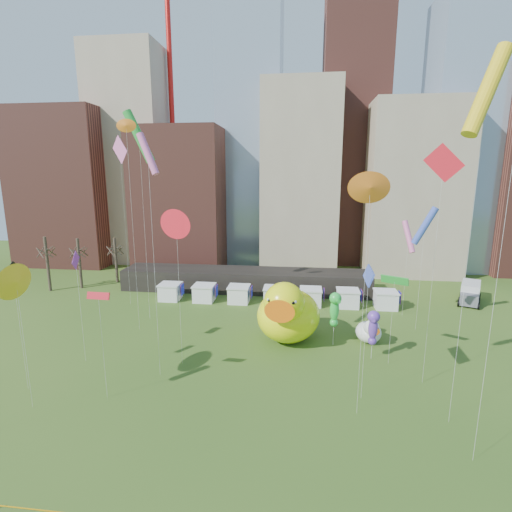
# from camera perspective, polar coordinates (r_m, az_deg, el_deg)

# --- Properties ---
(skyline) EXTENTS (101.00, 23.00, 68.00)m
(skyline) POSITION_cam_1_polar(r_m,az_deg,el_deg) (76.34, 5.27, 14.74)
(skyline) COLOR brown
(skyline) RESTS_ON ground
(crane_left) EXTENTS (23.00, 1.00, 76.00)m
(crane_left) POSITION_cam_1_polar(r_m,az_deg,el_deg) (88.20, -12.27, 31.07)
(crane_left) COLOR red
(crane_left) RESTS_ON ground
(crane_right) EXTENTS (23.00, 1.00, 76.00)m
(crane_right) POSITION_cam_1_polar(r_m,az_deg,el_deg) (88.40, 27.70, 30.03)
(crane_right) COLOR red
(crane_right) RESTS_ON ground
(pavilion) EXTENTS (38.00, 6.00, 3.20)m
(pavilion) POSITION_cam_1_polar(r_m,az_deg,el_deg) (59.96, -1.62, -3.58)
(pavilion) COLOR black
(pavilion) RESTS_ON ground
(vendor_tents) EXTENTS (33.24, 2.80, 2.40)m
(vendor_tents) POSITION_cam_1_polar(r_m,az_deg,el_deg) (53.86, 2.76, -5.95)
(vendor_tents) COLOR white
(vendor_tents) RESTS_ON ground
(bare_trees) EXTENTS (8.44, 6.44, 8.50)m
(bare_trees) POSITION_cam_1_polar(r_m,az_deg,el_deg) (67.02, -24.55, -0.89)
(bare_trees) COLOR #382B21
(bare_trees) RESTS_ON ground
(big_duck) EXTENTS (7.84, 9.73, 7.11)m
(big_duck) POSITION_cam_1_polar(r_m,az_deg,el_deg) (41.52, 4.70, -8.35)
(big_duck) COLOR #F6FF0D
(big_duck) RESTS_ON ground
(small_duck) EXTENTS (3.03, 3.82, 2.82)m
(small_duck) POSITION_cam_1_polar(r_m,az_deg,el_deg) (43.50, 16.40, -10.63)
(small_duck) COLOR white
(small_duck) RESTS_ON ground
(seahorse_green) EXTENTS (1.54, 1.76, 5.84)m
(seahorse_green) POSITION_cam_1_polar(r_m,az_deg,el_deg) (40.83, 11.58, -7.36)
(seahorse_green) COLOR silver
(seahorse_green) RESTS_ON ground
(seahorse_purple) EXTENTS (1.39, 1.63, 4.97)m
(seahorse_purple) POSITION_cam_1_polar(r_m,az_deg,el_deg) (39.15, 17.00, -9.75)
(seahorse_purple) COLOR silver
(seahorse_purple) RESTS_ON ground
(box_truck) EXTENTS (4.63, 6.69, 2.68)m
(box_truck) POSITION_cam_1_polar(r_m,az_deg,el_deg) (62.36, 29.15, -4.73)
(box_truck) COLOR silver
(box_truck) RESTS_ON ground
(kite_0) EXTENTS (2.90, 0.80, 20.03)m
(kite_0) POSITION_cam_1_polar(r_m,az_deg,el_deg) (33.67, 26.00, 11.76)
(kite_0) COLOR silver
(kite_0) RESTS_ON ground
(kite_1) EXTENTS (1.70, 2.36, 12.21)m
(kite_1) POSITION_cam_1_polar(r_m,az_deg,el_deg) (50.61, 21.66, 2.67)
(kite_1) COLOR silver
(kite_1) RESTS_ON ground
(kite_3) EXTENTS (3.54, 1.13, 24.86)m
(kite_3) POSITION_cam_1_polar(r_m,az_deg,el_deg) (47.66, -16.94, 16.54)
(kite_3) COLOR silver
(kite_3) RESTS_ON ground
(kite_4) EXTENTS (3.32, 2.59, 25.47)m
(kite_4) POSITION_cam_1_polar(r_m,az_deg,el_deg) (29.05, 31.04, 20.24)
(kite_4) COLOR silver
(kite_4) RESTS_ON ground
(kite_5) EXTENTS (2.65, 1.54, 14.35)m
(kite_5) POSITION_cam_1_polar(r_m,az_deg,el_deg) (46.06, 23.73, 4.11)
(kite_5) COLOR silver
(kite_5) RESTS_ON ground
(kite_6) EXTENTS (1.39, 0.36, 23.34)m
(kite_6) POSITION_cam_1_polar(r_m,az_deg,el_deg) (44.30, -18.68, 17.59)
(kite_6) COLOR silver
(kite_6) RESTS_ON ground
(kite_7) EXTENTS (0.31, 1.71, 10.85)m
(kite_7) POSITION_cam_1_polar(r_m,az_deg,el_deg) (38.87, -25.12, -0.97)
(kite_7) COLOR silver
(kite_7) RESTS_ON ground
(kite_8) EXTENTS (2.44, 1.65, 14.70)m
(kite_8) POSITION_cam_1_polar(r_m,az_deg,el_deg) (34.87, -11.72, 4.66)
(kite_8) COLOR silver
(kite_8) RESTS_ON ground
(kite_9) EXTENTS (2.08, 1.23, 20.97)m
(kite_9) POSITION_cam_1_polar(r_m,az_deg,el_deg) (32.86, -15.73, 14.28)
(kite_9) COLOR silver
(kite_9) RESTS_ON ground
(kite_10) EXTENTS (0.41, 1.63, 11.01)m
(kite_10) POSITION_cam_1_polar(r_m,az_deg,el_deg) (35.85, -32.33, -2.44)
(kite_10) COLOR silver
(kite_10) RESTS_ON ground
(kite_11) EXTENTS (2.32, 1.52, 8.63)m
(kite_11) POSITION_cam_1_polar(r_m,az_deg,el_deg) (37.23, 19.83, -3.44)
(kite_11) COLOR silver
(kite_11) RESTS_ON ground
(kite_12) EXTENTS (0.42, 2.55, 11.35)m
(kite_12) POSITION_cam_1_polar(r_m,az_deg,el_deg) (32.80, -32.01, -3.24)
(kite_12) COLOR silver
(kite_12) RESTS_ON ground
(kite_13) EXTENTS (0.62, 3.34, 10.75)m
(kite_13) POSITION_cam_1_polar(r_m,az_deg,el_deg) (30.15, 16.35, -2.81)
(kite_13) COLOR silver
(kite_13) RESTS_ON ground
(kite_14) EXTENTS (2.08, 0.98, 17.87)m
(kite_14) POSITION_cam_1_polar(r_m,az_deg,el_deg) (27.05, 16.57, 9.65)
(kite_14) COLOR silver
(kite_14) RESTS_ON ground
(kite_16) EXTENTS (1.82, 0.38, 8.89)m
(kite_16) POSITION_cam_1_polar(r_m,az_deg,el_deg) (31.83, -22.32, -5.61)
(kite_16) COLOR silver
(kite_16) RESTS_ON ground
(kite_17) EXTENTS (2.97, 2.19, 22.64)m
(kite_17) POSITION_cam_1_polar(r_m,az_deg,el_deg) (54.04, -19.51, 14.35)
(kite_17) COLOR silver
(kite_17) RESTS_ON ground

